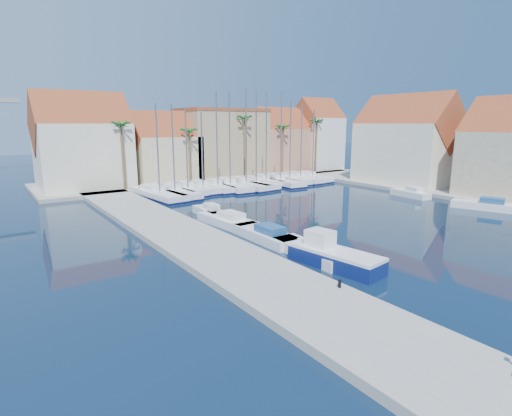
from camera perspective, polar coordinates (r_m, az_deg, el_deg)
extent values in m
plane|color=black|center=(27.94, 22.74, -8.95)|extent=(260.00, 260.00, 0.00)
cube|color=gray|center=(31.64, -8.10, -5.20)|extent=(6.00, 77.00, 0.50)
cube|color=gray|center=(70.23, -7.05, 4.32)|extent=(54.00, 16.00, 0.50)
cube|color=gray|center=(62.21, 27.11, 2.10)|extent=(12.00, 60.00, 0.50)
cylinder|color=black|center=(23.27, 11.85, -10.54)|extent=(0.18, 0.18, 0.46)
cube|color=navy|center=(27.69, 11.23, -7.31)|extent=(3.09, 6.87, 0.99)
cube|color=white|center=(27.50, 11.28, -6.11)|extent=(3.09, 6.87, 0.22)
cube|color=white|center=(28.08, 9.15, -4.35)|extent=(1.66, 1.95, 1.22)
cube|color=white|center=(29.56, 7.68, -6.13)|extent=(2.55, 7.01, 0.80)
cube|color=white|center=(28.85, 8.60, -5.16)|extent=(1.67, 2.49, 0.60)
cube|color=white|center=(33.32, 1.31, -3.93)|extent=(2.33, 7.02, 0.80)
cube|color=navy|center=(32.58, 2.03, -3.02)|extent=(1.60, 2.47, 0.60)
cube|color=white|center=(38.19, -4.16, -1.88)|extent=(2.80, 7.29, 0.80)
cube|color=white|center=(37.46, -3.54, -1.04)|extent=(1.78, 2.61, 0.60)
cube|color=white|center=(42.11, -6.68, -0.61)|extent=(1.88, 5.20, 0.80)
cube|color=white|center=(41.51, -6.40, 0.20)|extent=(1.23, 1.85, 0.60)
cube|color=white|center=(51.97, 29.87, 0.26)|extent=(4.21, 7.11, 0.80)
cube|color=navy|center=(51.78, 30.69, 0.93)|extent=(2.19, 2.73, 0.60)
cube|color=white|center=(56.59, 21.15, 1.90)|extent=(2.40, 5.61, 0.80)
cube|color=white|center=(56.13, 21.62, 2.51)|extent=(1.44, 2.04, 0.60)
cube|color=white|center=(53.42, -13.85, 1.92)|extent=(3.98, 11.80, 1.00)
cube|color=#0C133D|center=(53.48, -13.83, 1.58)|extent=(4.05, 11.86, 0.28)
cube|color=white|center=(54.33, -14.43, 2.91)|extent=(2.40, 3.64, 0.60)
cylinder|color=slate|center=(52.22, -13.89, 8.29)|extent=(0.20, 0.20, 10.93)
cube|color=white|center=(54.35, -11.76, 2.18)|extent=(3.48, 11.26, 1.00)
cube|color=#0C133D|center=(54.41, -11.74, 1.85)|extent=(3.54, 11.33, 0.28)
cube|color=white|center=(55.21, -12.30, 3.15)|extent=(2.20, 3.44, 0.60)
cylinder|color=slate|center=(53.18, -11.76, 8.42)|extent=(0.20, 0.20, 10.88)
cube|color=white|center=(55.83, -9.88, 2.51)|extent=(2.32, 8.76, 1.00)
cube|color=#0C133D|center=(55.88, -9.87, 2.19)|extent=(2.38, 8.82, 0.28)
cube|color=white|center=(56.49, -10.28, 3.43)|extent=(1.61, 2.63, 0.60)
cylinder|color=slate|center=(54.79, -9.90, 8.45)|extent=(0.20, 0.20, 10.61)
cube|color=white|center=(56.81, -7.74, 2.74)|extent=(2.29, 8.06, 1.00)
cube|color=#0C133D|center=(56.86, -7.73, 2.43)|extent=(2.35, 8.12, 0.28)
cube|color=white|center=(57.40, -8.11, 3.64)|extent=(1.52, 2.44, 0.60)
cylinder|color=slate|center=(55.83, -7.72, 8.29)|extent=(0.20, 0.20, 10.04)
cube|color=white|center=(57.64, -5.66, 2.93)|extent=(2.49, 8.49, 1.00)
cube|color=#0C133D|center=(57.69, -5.66, 2.62)|extent=(2.55, 8.55, 0.28)
cube|color=white|center=(58.26, -6.06, 3.81)|extent=(1.62, 2.58, 0.60)
cylinder|color=slate|center=(56.59, -5.61, 9.81)|extent=(0.20, 0.20, 12.84)
cube|color=white|center=(58.66, -3.92, 3.12)|extent=(3.59, 10.89, 1.00)
cube|color=#0C133D|center=(58.71, -3.92, 2.81)|extent=(3.66, 10.96, 0.28)
cube|color=white|center=(59.50, -4.40, 4.02)|extent=(2.19, 3.35, 0.60)
cylinder|color=slate|center=(57.52, -3.78, 9.90)|extent=(0.20, 0.20, 12.89)
cube|color=white|center=(59.63, -1.69, 3.29)|extent=(3.34, 10.77, 1.00)
cube|color=#0C133D|center=(59.68, -1.69, 2.98)|extent=(3.41, 10.83, 0.28)
cube|color=white|center=(60.37, -2.30, 4.16)|extent=(2.11, 3.29, 0.60)
cylinder|color=slate|center=(58.54, -1.42, 10.15)|extent=(0.20, 0.20, 13.29)
cube|color=white|center=(60.47, -0.23, 3.41)|extent=(2.61, 9.90, 1.00)
cube|color=#0C133D|center=(60.52, -0.23, 3.12)|extent=(2.67, 9.96, 0.28)
cube|color=white|center=(61.16, -0.76, 4.27)|extent=(1.81, 2.97, 0.60)
cylinder|color=slate|center=(59.42, 0.04, 10.12)|extent=(0.20, 0.20, 13.16)
cube|color=white|center=(62.99, 1.23, 3.76)|extent=(2.24, 8.24, 1.00)
cube|color=#0C133D|center=(63.04, 1.23, 3.47)|extent=(2.30, 8.30, 0.28)
cube|color=white|center=(63.55, 0.80, 4.56)|extent=(1.53, 2.48, 0.60)
cylinder|color=slate|center=(62.04, 1.49, 10.22)|extent=(0.20, 0.20, 13.21)
cube|color=white|center=(63.42, 3.24, 3.80)|extent=(3.81, 11.35, 1.00)
cube|color=#0C133D|center=(63.47, 3.23, 3.51)|extent=(3.88, 11.41, 0.28)
cube|color=white|center=(64.24, 2.70, 4.63)|extent=(2.30, 3.50, 0.60)
cylinder|color=slate|center=(62.34, 3.60, 10.25)|extent=(0.20, 0.20, 13.29)
cube|color=white|center=(64.71, 4.57, 3.94)|extent=(2.54, 9.20, 1.00)
cube|color=#0C133D|center=(64.76, 4.56, 3.66)|extent=(2.60, 9.26, 0.28)
cube|color=white|center=(65.30, 4.06, 4.73)|extent=(1.71, 2.78, 0.60)
cylinder|color=slate|center=(63.78, 4.94, 9.67)|extent=(0.20, 0.20, 11.95)
cube|color=white|center=(66.63, 6.07, 4.15)|extent=(3.16, 10.00, 1.00)
cube|color=#0C133D|center=(66.67, 6.06, 3.88)|extent=(3.22, 10.07, 0.28)
cube|color=white|center=(67.23, 5.50, 4.92)|extent=(1.97, 3.06, 0.60)
cylinder|color=slate|center=(65.72, 6.50, 9.52)|extent=(0.20, 0.20, 11.53)
cube|color=white|center=(67.93, 7.78, 4.26)|extent=(2.51, 8.80, 1.00)
cube|color=#0C133D|center=(67.98, 7.77, 3.99)|extent=(2.57, 8.86, 0.28)
cube|color=white|center=(68.46, 7.29, 5.00)|extent=(1.66, 2.66, 0.60)
cylinder|color=slate|center=(67.09, 8.19, 9.19)|extent=(0.20, 0.20, 10.74)
cube|color=beige|center=(62.01, -23.37, 6.84)|extent=(12.00, 9.00, 9.00)
cube|color=maroon|center=(61.84, -23.72, 10.99)|extent=(12.30, 9.00, 9.00)
cube|color=tan|center=(65.57, -12.94, 6.86)|extent=(10.00, 8.00, 7.00)
cube|color=maroon|center=(65.36, -13.09, 9.92)|extent=(10.30, 8.00, 8.00)
cube|color=tan|center=(71.15, -5.01, 9.12)|extent=(14.00, 10.00, 11.00)
cube|color=maroon|center=(71.09, -5.09, 13.75)|extent=(14.20, 10.20, 0.50)
cube|color=tan|center=(77.13, 3.22, 8.25)|extent=(10.00, 8.00, 8.00)
cube|color=maroon|center=(76.97, 3.25, 11.22)|extent=(10.30, 8.00, 8.00)
cube|color=white|center=(82.19, 8.67, 9.06)|extent=(8.00, 8.00, 10.00)
cube|color=maroon|center=(82.09, 8.78, 12.55)|extent=(8.30, 8.00, 8.00)
cube|color=beige|center=(66.33, 20.63, 7.33)|extent=(9.00, 14.00, 9.00)
cube|color=maroon|center=(66.18, 20.92, 11.21)|extent=(9.00, 14.30, 9.00)
cylinder|color=brown|center=(58.14, -18.47, 6.92)|extent=(0.36, 0.36, 9.00)
sphere|color=#19571F|center=(57.96, -18.76, 11.20)|extent=(2.60, 2.60, 2.60)
cylinder|color=brown|center=(61.76, -9.47, 7.17)|extent=(0.36, 0.36, 8.00)
sphere|color=#19571F|center=(61.57, -9.59, 10.74)|extent=(2.60, 2.60, 2.60)
cylinder|color=brown|center=(66.60, -1.64, 8.53)|extent=(0.36, 0.36, 10.00)
sphere|color=#19571F|center=(66.48, -1.66, 12.71)|extent=(2.60, 2.60, 2.60)
cylinder|color=brown|center=(71.34, 3.80, 8.14)|extent=(0.36, 0.36, 8.50)
sphere|color=#19571F|center=(71.18, 3.85, 11.43)|extent=(2.60, 2.60, 2.60)
cylinder|color=brown|center=(76.55, 8.54, 8.67)|extent=(0.36, 0.36, 9.50)
sphere|color=#19571F|center=(76.43, 8.65, 12.12)|extent=(2.60, 2.60, 2.60)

